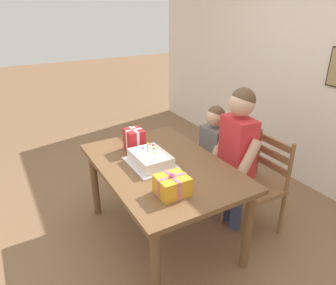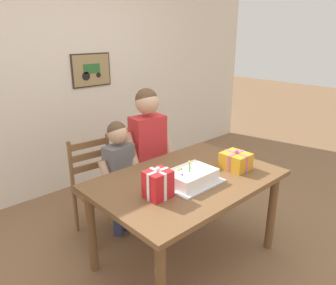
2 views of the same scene
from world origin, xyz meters
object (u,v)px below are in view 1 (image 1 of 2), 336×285
object	(u,v)px
birthday_cake	(151,159)
chair_left	(216,158)
dining_table	(162,174)
chair_right	(258,185)
gift_box_beside_cake	(134,140)
gift_box_red_large	(172,185)
child_younger	(213,148)
child_older	(237,147)

from	to	relation	value
birthday_cake	chair_left	size ratio (longest dim) A/B	0.48
dining_table	chair_left	distance (m)	0.91
chair_left	chair_right	distance (m)	0.62
birthday_cake	gift_box_beside_cake	xyz separation A→B (m)	(-0.33, 0.00, 0.05)
chair_left	chair_right	bearing A→B (deg)	0.01
gift_box_beside_cake	chair_left	size ratio (longest dim) A/B	0.25
chair_left	gift_box_red_large	bearing A→B (deg)	-53.28
gift_box_red_large	chair_right	distance (m)	1.05
gift_box_beside_cake	child_younger	distance (m)	0.80
gift_box_red_large	chair_right	xyz separation A→B (m)	(-0.11, 0.98, -0.36)
dining_table	child_younger	world-z (taller)	child_younger
gift_box_red_large	birthday_cake	bearing A→B (deg)	171.54
gift_box_red_large	child_older	world-z (taller)	child_older
chair_left	child_younger	size ratio (longest dim) A/B	0.83
dining_table	chair_right	xyz separation A→B (m)	(0.31, 0.83, -0.19)
gift_box_beside_cake	chair_right	world-z (taller)	gift_box_beside_cake
gift_box_red_large	dining_table	bearing A→B (deg)	160.42
chair_left	child_older	world-z (taller)	child_older
child_older	child_younger	size ratio (longest dim) A/B	1.22
chair_left	child_older	distance (m)	0.61
gift_box_beside_cake	chair_left	world-z (taller)	gift_box_beside_cake
gift_box_red_large	chair_left	distance (m)	1.28
chair_left	child_younger	xyz separation A→B (m)	(0.13, -0.16, 0.21)
birthday_cake	gift_box_beside_cake	world-z (taller)	gift_box_beside_cake
chair_left	chair_right	xyz separation A→B (m)	(0.62, 0.00, 0.00)
gift_box_red_large	child_older	size ratio (longest dim) A/B	0.16
dining_table	child_older	distance (m)	0.71
gift_box_beside_cake	child_younger	xyz separation A→B (m)	(0.19, 0.75, -0.18)
birthday_cake	chair_left	distance (m)	1.01
birthday_cake	child_younger	xyz separation A→B (m)	(-0.13, 0.76, -0.13)
chair_right	gift_box_red_large	bearing A→B (deg)	-83.68
birthday_cake	child_older	size ratio (longest dim) A/B	0.32
chair_right	chair_left	bearing A→B (deg)	-179.99
gift_box_beside_cake	child_older	distance (m)	0.92
birthday_cake	chair_right	size ratio (longest dim) A/B	0.48
birthday_cake	child_younger	bearing A→B (deg)	99.86
child_younger	chair_left	bearing A→B (deg)	130.16
gift_box_beside_cake	birthday_cake	bearing A→B (deg)	-0.41
child_younger	child_older	bearing A→B (deg)	-0.09
chair_right	child_younger	distance (m)	0.56
dining_table	chair_left	bearing A→B (deg)	110.44
chair_left	dining_table	bearing A→B (deg)	-69.56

